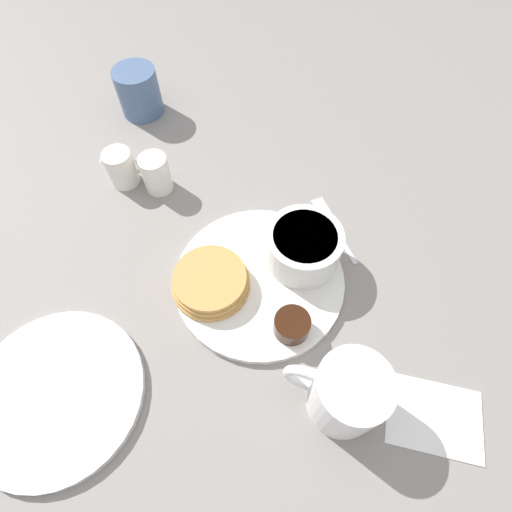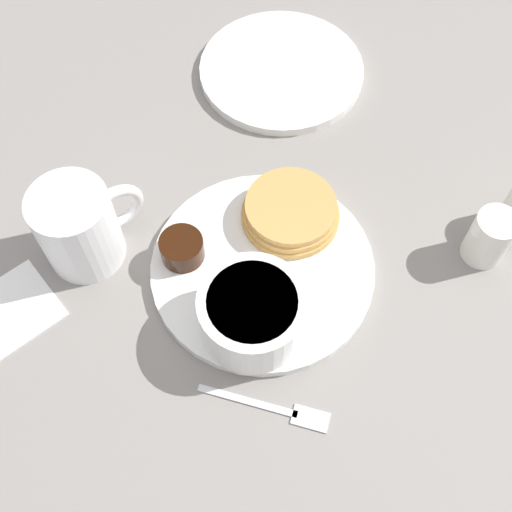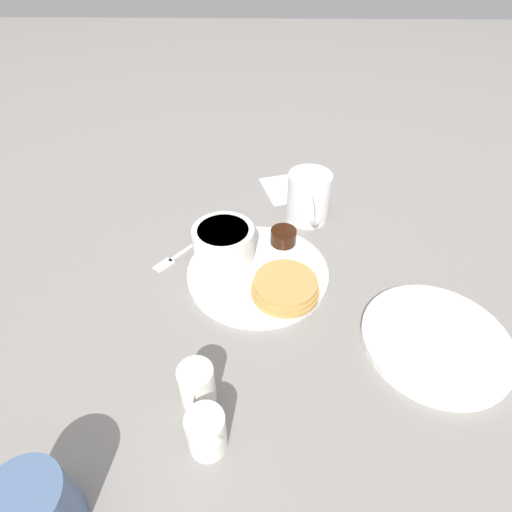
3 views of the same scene
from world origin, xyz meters
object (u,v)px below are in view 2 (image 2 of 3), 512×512
coffee_mug (80,227)px  creamer_pitcher_near (490,237)px  bowl (252,312)px  fork (279,409)px  plate (263,268)px

coffee_mug → creamer_pitcher_near: 0.43m
bowl → fork: bearing=84.6°
bowl → fork: bowl is taller
coffee_mug → fork: 0.28m
plate → coffee_mug: (0.17, -0.10, 0.04)m
bowl → coffee_mug: size_ratio=0.91×
bowl → coffee_mug: (0.13, -0.16, 0.01)m
plate → creamer_pitcher_near: size_ratio=3.46×
bowl → creamer_pitcher_near: bowl is taller
plate → fork: size_ratio=2.16×
plate → creamer_pitcher_near: (-0.23, 0.07, 0.03)m
plate → coffee_mug: 0.20m
fork → bowl: bearing=-95.4°
plate → fork: 0.15m
plate → bowl: bearing=58.6°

